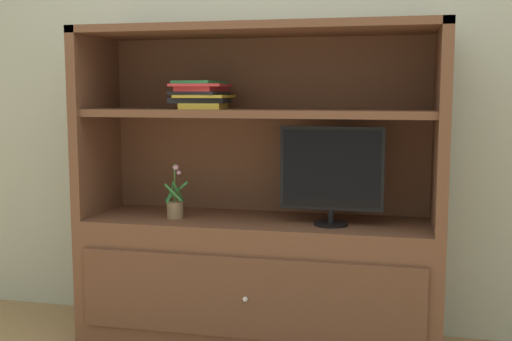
# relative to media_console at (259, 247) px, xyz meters

# --- Properties ---
(painted_rear_wall) EXTENTS (6.00, 0.10, 2.80)m
(painted_rear_wall) POSITION_rel_media_console_xyz_m (0.00, 0.34, 0.90)
(painted_rear_wall) COLOR #ADB29E
(painted_rear_wall) RESTS_ON ground_plane
(media_console) EXTENTS (1.76, 0.54, 1.58)m
(media_console) POSITION_rel_media_console_xyz_m (0.00, 0.00, 0.00)
(media_console) COLOR brown
(media_console) RESTS_ON ground_plane
(tv_monitor) EXTENTS (0.49, 0.16, 0.47)m
(tv_monitor) POSITION_rel_media_console_xyz_m (0.37, -0.07, 0.40)
(tv_monitor) COLOR black
(tv_monitor) RESTS_ON media_console
(potted_plant) EXTENTS (0.13, 0.13, 0.27)m
(potted_plant) POSITION_rel_media_console_xyz_m (-0.41, -0.07, 0.20)
(potted_plant) COLOR #8C7251
(potted_plant) RESTS_ON media_console
(magazine_stack) EXTENTS (0.30, 0.31, 0.14)m
(magazine_stack) POSITION_rel_media_console_xyz_m (-0.29, -0.01, 0.76)
(magazine_stack) COLOR gold
(magazine_stack) RESTS_ON media_console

